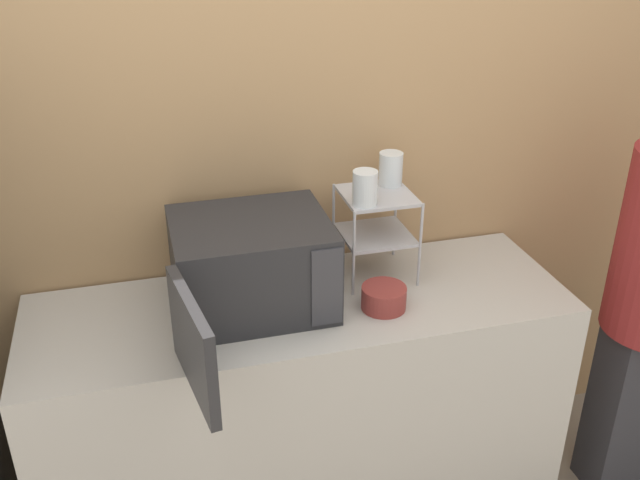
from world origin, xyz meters
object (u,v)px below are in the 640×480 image
object	(u,v)px
dish_rack	(376,217)
glass_front_left	(365,188)
bowl	(384,298)
microwave	(249,268)
glass_back_right	(391,169)

from	to	relation	value
dish_rack	glass_front_left	bearing A→B (deg)	-133.65
dish_rack	bowl	size ratio (longest dim) A/B	2.09
glass_front_left	dish_rack	bearing A→B (deg)	46.35
bowl	glass_front_left	bearing A→B (deg)	98.60
microwave	bowl	world-z (taller)	microwave
dish_rack	bowl	xyz separation A→B (m)	(-0.05, -0.23, -0.19)
microwave	bowl	size ratio (longest dim) A/B	5.42
microwave	glass_front_left	bearing A→B (deg)	5.22
microwave	glass_back_right	bearing A→B (deg)	18.25
glass_front_left	glass_back_right	world-z (taller)	same
glass_front_left	bowl	xyz separation A→B (m)	(0.02, -0.15, -0.33)
glass_back_right	bowl	world-z (taller)	glass_back_right
dish_rack	glass_back_right	bearing A→B (deg)	43.47
dish_rack	glass_back_right	world-z (taller)	glass_back_right
dish_rack	glass_front_left	distance (m)	0.18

